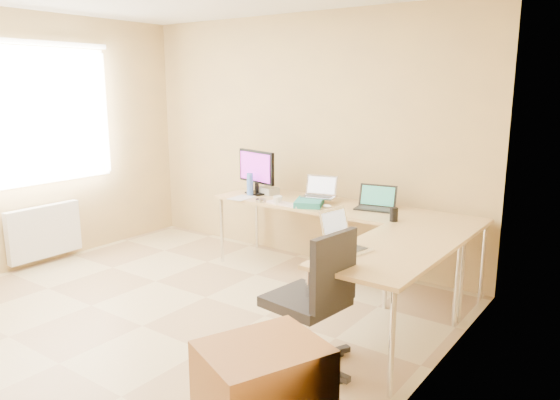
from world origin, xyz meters
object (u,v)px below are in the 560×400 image
Objects in this scene: desk_fan at (263,179)px; desk_main at (340,243)px; monitor at (257,172)px; keyboard at (285,204)px; mug at (278,200)px; laptop_black at (375,198)px; laptop_center at (319,187)px; desk_return at (388,298)px; office_chair at (305,297)px; water_bottle at (250,184)px; laptop_return at (347,235)px.

desk_main is at bearing 10.29° from desk_fan.
monitor is 2.23× the size of desk_fan.
keyboard is at bearing -11.37° from monitor.
laptop_black is at bearing 23.08° from mug.
desk_fan is at bearing 153.90° from laptop_center.
mug is at bearing -16.79° from monitor.
office_chair is at bearing -118.17° from desk_return.
laptop_center is at bearing 140.76° from desk_return.
desk_return is 5.45× the size of water_bottle.
laptop_return reaches higher than keyboard.
desk_fan reaches higher than laptop_return.
monitor reaches higher than laptop_black.
monitor reaches higher than mug.
laptop_center reaches higher than desk_return.
laptop_center is 1.33× the size of water_bottle.
laptop_center is (0.77, 0.01, -0.07)m from monitor.
water_bottle is at bearing -81.22° from monitor.
laptop_return is at bearing -30.76° from keyboard.
desk_fan is (-0.06, 0.31, 0.00)m from water_bottle.
monitor is 0.15m from water_bottle.
monitor is (-1.02, -0.01, 0.60)m from desk_main.
mug is 0.38× the size of water_bottle.
laptop_return reaches higher than mug.
office_chair reaches higher than water_bottle.
monitor reaches higher than laptop_return.
office_chair is (0.33, -1.67, -0.34)m from laptop_black.
monitor is 2.12m from laptop_return.
keyboard is 0.08m from mug.
laptop_return is (1.20, -0.93, 0.10)m from keyboard.
monitor is at bearing 153.68° from desk_return.
desk_fan is at bearing 122.45° from monitor.
desk_return is 2.44m from desk_fan.
water_bottle is (-0.01, -0.10, -0.12)m from monitor.
mug is 1.55m from laptop_return.
laptop_black is at bearing -5.65° from laptop_center.
office_chair reaches higher than desk_fan.
office_chair is (1.12, -1.33, -0.24)m from keyboard.
keyboard is 1.52m from laptop_return.
desk_main is at bearing -178.22° from laptop_black.
laptop_black is at bearing 7.69° from water_bottle.
laptop_black is 1.45× the size of desk_fan.
laptop_center is 0.93× the size of laptop_return.
office_chair reaches higher than keyboard.
laptop_center is at bearing 176.94° from laptop_black.
laptop_return is (-0.25, -0.20, 0.48)m from desk_return.
desk_return is at bearing -45.73° from desk_main.
desk_main is 10.81× the size of desk_fan.
mug is 0.09× the size of office_chair.
monitor reaches higher than desk_return.
keyboard is at bearing 62.50° from laptop_return.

